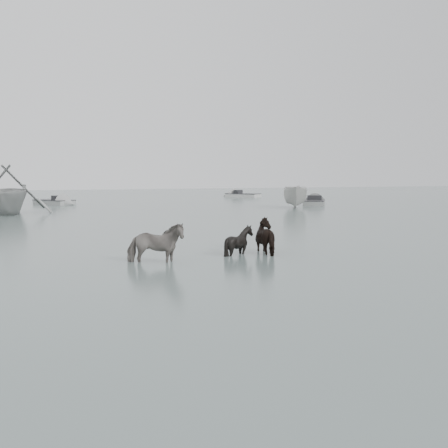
# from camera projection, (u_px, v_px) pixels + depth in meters

# --- Properties ---
(ground) EXTENTS (140.00, 140.00, 0.00)m
(ground) POSITION_uv_depth(u_px,v_px,m) (222.00, 259.00, 16.73)
(ground) COLOR #52625C
(ground) RESTS_ON ground
(pony_pinto) EXTENTS (1.83, 1.24, 1.41)m
(pony_pinto) POSITION_uv_depth(u_px,v_px,m) (155.00, 238.00, 16.02)
(pony_pinto) COLOR black
(pony_pinto) RESTS_ON ground
(pony_dark) EXTENTS (1.60, 1.71, 1.40)m
(pony_dark) POSITION_uv_depth(u_px,v_px,m) (270.00, 231.00, 18.06)
(pony_dark) COLOR black
(pony_dark) RESTS_ON ground
(pony_black) EXTENTS (1.28, 1.18, 1.22)m
(pony_black) POSITION_uv_depth(u_px,v_px,m) (239.00, 235.00, 17.71)
(pony_black) COLOR black
(pony_black) RESTS_ON ground
(rowboat_trail) EXTENTS (5.59, 6.37, 3.20)m
(rowboat_trail) POSITION_uv_depth(u_px,v_px,m) (8.00, 188.00, 34.74)
(rowboat_trail) COLOR #9B9D9B
(rowboat_trail) RESTS_ON ground
(boat_small) EXTENTS (3.60, 4.92, 1.79)m
(boat_small) POSITION_uv_depth(u_px,v_px,m) (296.00, 196.00, 40.63)
(boat_small) COLOR #B3B2AE
(boat_small) RESTS_ON ground
(skiff_port) EXTENTS (3.73, 4.74, 0.75)m
(skiff_port) POSITION_uv_depth(u_px,v_px,m) (314.00, 200.00, 44.35)
(skiff_port) COLOR gray
(skiff_port) RESTS_ON ground
(skiff_mid) EXTENTS (4.05, 4.70, 0.75)m
(skiff_mid) POSITION_uv_depth(u_px,v_px,m) (54.00, 200.00, 45.04)
(skiff_mid) COLOR #959794
(skiff_mid) RESTS_ON ground
(skiff_star) EXTENTS (4.32, 4.73, 0.75)m
(skiff_star) POSITION_uv_depth(u_px,v_px,m) (243.00, 194.00, 58.35)
(skiff_star) COLOR beige
(skiff_star) RESTS_ON ground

